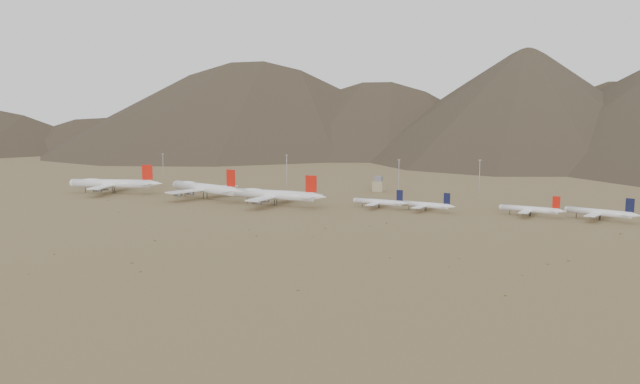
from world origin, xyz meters
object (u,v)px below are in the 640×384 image
at_px(control_tower, 378,185).
at_px(narrowbody_b, 426,205).
at_px(widebody_centre, 204,188).
at_px(widebody_east, 274,195).
at_px(narrowbody_a, 379,202).
at_px(widebody_west, 112,183).

bearing_deg(control_tower, narrowbody_b, -57.52).
height_order(widebody_centre, control_tower, widebody_centre).
bearing_deg(widebody_centre, widebody_east, 8.54).
relative_size(widebody_centre, narrowbody_b, 1.96).
relative_size(widebody_centre, control_tower, 6.06).
bearing_deg(widebody_east, widebody_centre, 172.44).
bearing_deg(narrowbody_a, widebody_centre, -173.42).
distance_m(widebody_west, narrowbody_a, 211.70).
bearing_deg(widebody_east, narrowbody_a, 14.27).
height_order(narrowbody_a, control_tower, narrowbody_a).
distance_m(widebody_west, widebody_centre, 82.16).
height_order(widebody_east, control_tower, widebody_east).
relative_size(widebody_east, narrowbody_a, 1.86).
bearing_deg(widebody_west, control_tower, 9.67).
distance_m(narrowbody_a, control_tower, 88.56).
height_order(widebody_west, widebody_east, widebody_west).
xyz_separation_m(widebody_east, narrowbody_b, (99.15, 11.27, -3.26)).
bearing_deg(narrowbody_a, widebody_west, -174.02).
bearing_deg(widebody_centre, narrowbody_a, 20.09).
distance_m(widebody_centre, narrowbody_a, 129.58).
xyz_separation_m(widebody_west, widebody_east, (143.16, -13.81, -0.32)).
bearing_deg(widebody_west, widebody_centre, -15.73).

